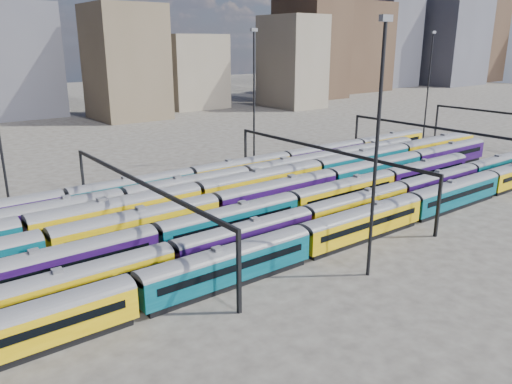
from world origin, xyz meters
TOP-DOWN VIEW (x-y plane):
  - ground at (0.00, 0.00)m, footprint 500.00×500.00m
  - rake_0 at (11.90, -15.00)m, footprint 117.95×2.88m
  - rake_1 at (6.64, -10.00)m, footprint 92.81×2.72m
  - rake_2 at (-10.64, -5.00)m, footprint 99.61×2.92m
  - rake_3 at (-9.66, 0.00)m, footprint 127.36×3.11m
  - rake_4 at (2.07, 5.00)m, footprint 112.99×3.31m
  - rake_5 at (-7.73, 10.00)m, footprint 103.32×3.03m
  - rake_6 at (-4.42, 15.00)m, footprint 118.71×2.90m
  - gantry_1 at (-20.00, 0.00)m, footprint 0.35×40.35m
  - gantry_2 at (10.00, 0.00)m, footprint 0.35×40.35m
  - gantry_3 at (40.00, 0.00)m, footprint 0.35×40.35m
  - mast_2 at (-5.00, -22.00)m, footprint 1.40×0.50m
  - mast_3 at (15.00, 24.00)m, footprint 1.40×0.50m
  - mast_5 at (65.00, 20.00)m, footprint 1.40×0.50m
  - skyline at (104.75, 105.73)m, footprint 399.22×60.48m

SIDE VIEW (x-z plane):
  - ground at x=0.00m, z-range 0.00..0.00m
  - rake_1 at x=6.64m, z-range 0.11..4.68m
  - rake_0 at x=11.90m, z-range 0.12..4.96m
  - rake_6 at x=-4.42m, z-range 0.12..4.99m
  - rake_2 at x=-10.64m, z-range 0.12..5.03m
  - rake_5 at x=-7.73m, z-range 0.13..5.22m
  - rake_3 at x=-9.66m, z-range 0.13..5.36m
  - rake_4 at x=2.07m, z-range 0.14..5.72m
  - gantry_1 at x=-20.00m, z-range 2.78..10.80m
  - gantry_2 at x=10.00m, z-range 2.78..10.80m
  - gantry_3 at x=40.00m, z-range 2.78..10.80m
  - mast_2 at x=-5.00m, z-range 1.17..26.77m
  - mast_3 at x=15.00m, z-range 1.17..26.77m
  - mast_5 at x=65.00m, z-range 1.17..26.77m
  - skyline at x=104.75m, z-range -4.18..45.85m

